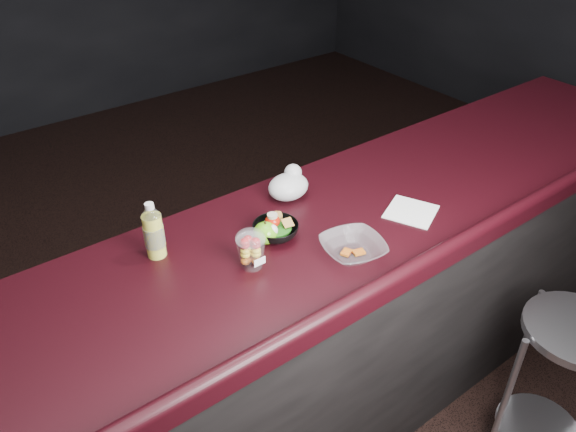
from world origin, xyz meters
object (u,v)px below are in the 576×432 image
(stool_right, at_px, (562,367))
(lemonade_bottle, at_px, (154,234))
(fruit_cup, at_px, (251,249))
(green_apple, at_px, (265,233))
(takeout_bowl, at_px, (353,248))
(snack_bowl, at_px, (275,229))

(stool_right, xyz_separation_m, lemonade_bottle, (-1.09, 0.86, 0.57))
(fruit_cup, distance_m, green_apple, 0.13)
(takeout_bowl, bearing_deg, fruit_cup, 153.33)
(lemonade_bottle, bearing_deg, stool_right, -38.18)
(stool_right, height_order, fruit_cup, fruit_cup)
(lemonade_bottle, relative_size, takeout_bowl, 0.81)
(snack_bowl, distance_m, takeout_bowl, 0.26)
(green_apple, distance_m, snack_bowl, 0.04)
(fruit_cup, height_order, green_apple, fruit_cup)
(stool_right, xyz_separation_m, takeout_bowl, (-0.60, 0.49, 0.51))
(fruit_cup, height_order, takeout_bowl, fruit_cup)
(stool_right, relative_size, lemonade_bottle, 3.86)
(stool_right, xyz_separation_m, snack_bowl, (-0.74, 0.72, 0.51))
(lemonade_bottle, distance_m, fruit_cup, 0.30)
(green_apple, xyz_separation_m, snack_bowl, (0.04, 0.01, -0.01))
(lemonade_bottle, bearing_deg, snack_bowl, -22.23)
(green_apple, xyz_separation_m, takeout_bowl, (0.18, -0.21, -0.01))
(green_apple, bearing_deg, takeout_bowl, -49.92)
(fruit_cup, bearing_deg, green_apple, 35.31)
(green_apple, height_order, takeout_bowl, green_apple)
(green_apple, bearing_deg, fruit_cup, -144.69)
(stool_right, bearing_deg, green_apple, 137.88)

